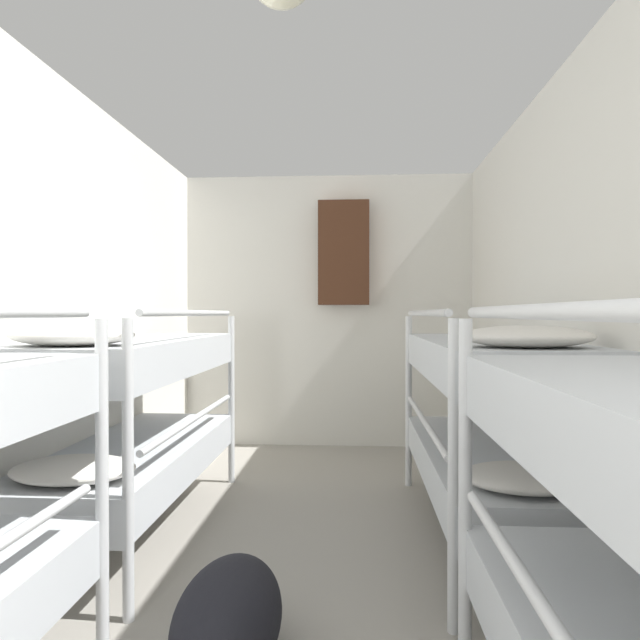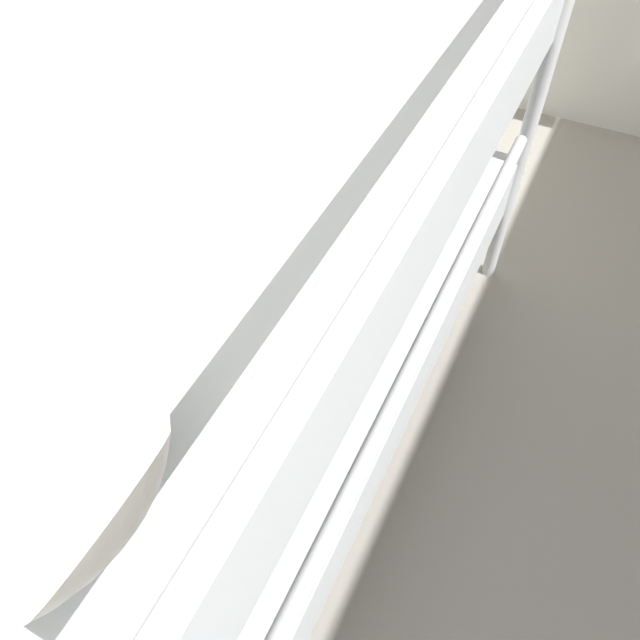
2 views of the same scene
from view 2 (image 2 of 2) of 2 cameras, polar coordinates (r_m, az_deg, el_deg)
bunk_stack_left_far at (r=1.28m, az=-4.64°, el=3.19°), size 0.68×1.85×1.20m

